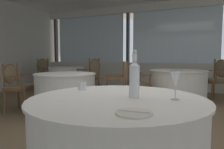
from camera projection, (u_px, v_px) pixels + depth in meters
name	position (u px, v px, depth m)	size (l,w,h in m)	color
ground_plane	(131.00, 139.00, 2.62)	(14.39, 14.39, 0.00)	#756047
window_wall_far	(173.00, 55.00, 6.33)	(9.47, 0.14, 2.73)	beige
foreground_table	(117.00, 146.00, 1.55)	(1.30, 1.30, 0.74)	white
side_plate	(134.00, 113.00, 1.09)	(0.20, 0.20, 0.01)	silver
butter_knife	(134.00, 112.00, 1.09)	(0.17, 0.02, 0.00)	silver
water_bottle	(134.00, 78.00, 1.52)	(0.08, 0.08, 0.35)	white
wine_glass	(176.00, 80.00, 1.43)	(0.08, 0.08, 0.20)	white
water_tumbler	(82.00, 86.00, 1.87)	(0.07, 0.07, 0.07)	white
background_table_1	(66.00, 79.00, 6.17)	(1.06, 1.06, 0.74)	white
dining_chair_1_0	(91.00, 73.00, 5.62)	(0.54, 0.59, 1.01)	brown
dining_chair_1_1	(45.00, 71.00, 6.68)	(0.54, 0.59, 1.00)	brown
background_table_2	(178.00, 86.00, 4.66)	(1.27, 1.27, 0.74)	white
dining_chair_2_0	(134.00, 81.00, 4.35)	(0.65, 0.66, 0.92)	brown
dining_chair_2_1	(217.00, 76.00, 4.93)	(0.65, 0.66, 0.99)	brown
background_table_3	(66.00, 94.00, 3.76)	(1.10, 1.10, 0.74)	white
dining_chair_3_0	(119.00, 84.00, 3.58)	(0.56, 0.61, 0.96)	brown
dining_chair_3_1	(17.00, 83.00, 3.91)	(0.56, 0.61, 0.91)	brown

